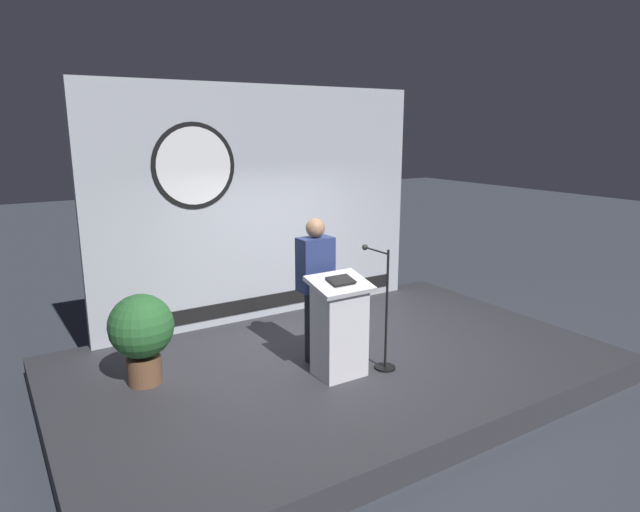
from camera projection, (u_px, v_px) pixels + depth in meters
The scene contains 7 objects.
ground_plane at pixel (336, 381), 6.69m from camera, with size 40.00×40.00×0.00m, color #383D47.
stage_platform at pixel (337, 369), 6.66m from camera, with size 6.40×4.00×0.30m, color #333338.
banner_display at pixel (263, 205), 7.76m from camera, with size 4.92×0.12×3.27m.
podium at pixel (339, 328), 6.05m from camera, with size 0.64×0.50×1.14m.
speaker_person at pixel (315, 290), 6.37m from camera, with size 0.40×0.26×1.71m.
microphone_stand at pixel (383, 326), 6.27m from camera, with size 0.24×0.58×1.40m.
potted_plant at pixel (141, 331), 5.85m from camera, with size 0.69×0.69×0.99m.
Camera 1 is at (-3.46, -5.11, 3.01)m, focal length 30.93 mm.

